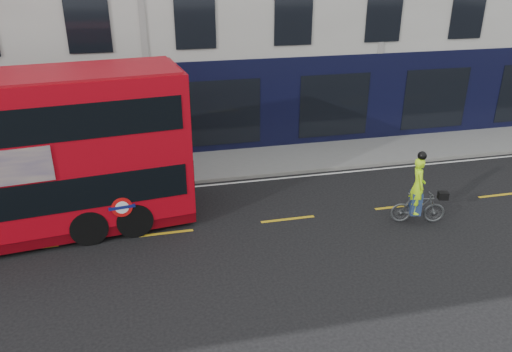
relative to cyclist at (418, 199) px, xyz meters
name	(u,v)px	position (x,y,z in m)	size (l,w,h in m)	color
ground	(167,260)	(-7.96, -0.39, -0.83)	(120.00, 120.00, 0.00)	black
pavement	(156,170)	(-7.96, 6.11, -0.77)	(60.00, 3.00, 0.12)	gray
kerb	(158,185)	(-7.96, 4.61, -0.77)	(60.00, 0.12, 0.13)	slate
road_edge_line	(159,190)	(-7.96, 4.31, -0.83)	(58.00, 0.10, 0.01)	silver
lane_dashes	(164,233)	(-7.96, 1.11, -0.83)	(58.00, 0.12, 0.01)	gold
cyclist	(418,199)	(0.00, 0.00, 0.00)	(1.80, 0.90, 2.45)	#484B4D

